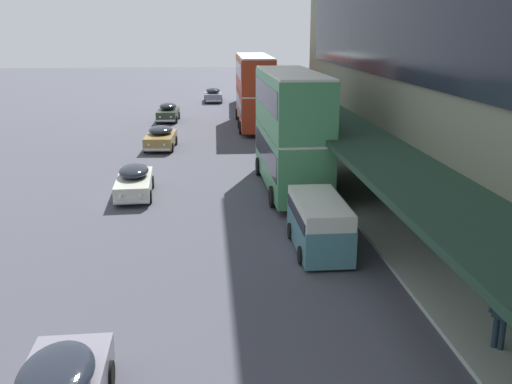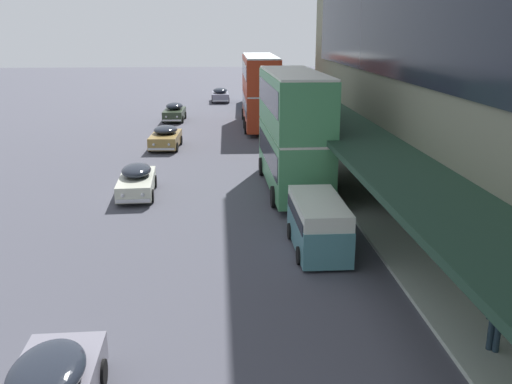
% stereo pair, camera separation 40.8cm
% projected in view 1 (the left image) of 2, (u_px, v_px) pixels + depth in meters
% --- Properties ---
extents(transit_bus_kerbside_front, '(2.94, 11.40, 5.87)m').
position_uv_depth(transit_bus_kerbside_front, '(254.00, 89.00, 47.22)').
color(transit_bus_kerbside_front, '#AE3219').
rests_on(transit_bus_kerbside_front, ground).
extents(transit_bus_kerbside_rear, '(2.93, 9.38, 5.96)m').
position_uv_depth(transit_bus_kerbside_rear, '(291.00, 127.00, 28.40)').
color(transit_bus_kerbside_rear, '#468E5A').
rests_on(transit_bus_kerbside_rear, ground).
extents(transit_bus_kerbside_far, '(3.13, 11.37, 3.10)m').
position_uv_depth(transit_bus_kerbside_far, '(250.00, 90.00, 59.74)').
color(transit_bus_kerbside_far, teal).
rests_on(transit_bus_kerbside_far, ground).
extents(sedan_far_back, '(2.13, 4.43, 1.53)m').
position_uv_depth(sedan_far_back, '(161.00, 137.00, 39.16)').
color(sedan_far_back, olive).
rests_on(sedan_far_back, ground).
extents(sedan_trailing_mid, '(1.95, 4.67, 1.50)m').
position_uv_depth(sedan_trailing_mid, '(134.00, 181.00, 28.06)').
color(sedan_trailing_mid, beige).
rests_on(sedan_trailing_mid, ground).
extents(sedan_second_near, '(2.00, 4.40, 1.59)m').
position_uv_depth(sedan_second_near, '(213.00, 95.00, 64.10)').
color(sedan_second_near, gray).
rests_on(sedan_second_near, ground).
extents(sedan_lead_mid, '(1.96, 4.46, 1.61)m').
position_uv_depth(sedan_lead_mid, '(168.00, 112.00, 50.81)').
color(sedan_lead_mid, '#293625').
rests_on(sedan_lead_mid, ground).
extents(vw_van, '(1.93, 4.56, 1.96)m').
position_uv_depth(vw_van, '(319.00, 221.00, 21.13)').
color(vw_van, teal).
rests_on(vw_van, ground).
extents(pedestrian_at_kerb, '(0.46, 0.47, 1.86)m').
position_uv_depth(pedestrian_at_kerb, '(502.00, 311.00, 14.20)').
color(pedestrian_at_kerb, '#1D2D39').
rests_on(pedestrian_at_kerb, sidewalk_kerb).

